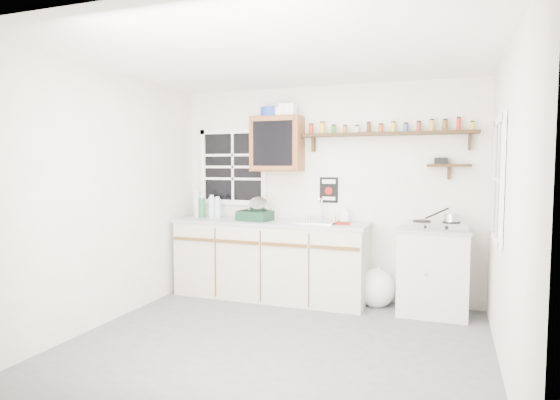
{
  "coord_description": "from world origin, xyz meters",
  "views": [
    {
      "loc": [
        1.4,
        -3.8,
        1.58
      ],
      "look_at": [
        -0.19,
        0.55,
        1.23
      ],
      "focal_mm": 30.0,
      "sensor_mm": 36.0,
      "label": 1
    }
  ],
  "objects_px": {
    "right_cabinet": "(433,271)",
    "spice_shelf": "(387,133)",
    "upper_cabinet": "(277,144)",
    "dish_rack": "(256,213)",
    "hotplate": "(436,225)",
    "main_cabinet": "(270,259)"
  },
  "relations": [
    {
      "from": "main_cabinet",
      "to": "upper_cabinet",
      "type": "relative_size",
      "value": 3.55
    },
    {
      "from": "right_cabinet",
      "to": "spice_shelf",
      "type": "height_order",
      "value": "spice_shelf"
    },
    {
      "from": "right_cabinet",
      "to": "dish_rack",
      "type": "height_order",
      "value": "dish_rack"
    },
    {
      "from": "right_cabinet",
      "to": "dish_rack",
      "type": "relative_size",
      "value": 2.25
    },
    {
      "from": "right_cabinet",
      "to": "upper_cabinet",
      "type": "relative_size",
      "value": 1.4
    },
    {
      "from": "upper_cabinet",
      "to": "dish_rack",
      "type": "bearing_deg",
      "value": -136.12
    },
    {
      "from": "main_cabinet",
      "to": "upper_cabinet",
      "type": "height_order",
      "value": "upper_cabinet"
    },
    {
      "from": "upper_cabinet",
      "to": "dish_rack",
      "type": "height_order",
      "value": "upper_cabinet"
    },
    {
      "from": "spice_shelf",
      "to": "hotplate",
      "type": "distance_m",
      "value": 1.15
    },
    {
      "from": "upper_cabinet",
      "to": "hotplate",
      "type": "height_order",
      "value": "upper_cabinet"
    },
    {
      "from": "upper_cabinet",
      "to": "right_cabinet",
      "type": "bearing_deg",
      "value": -3.76
    },
    {
      "from": "right_cabinet",
      "to": "spice_shelf",
      "type": "bearing_deg",
      "value": 160.43
    },
    {
      "from": "upper_cabinet",
      "to": "hotplate",
      "type": "distance_m",
      "value": 2.03
    },
    {
      "from": "upper_cabinet",
      "to": "spice_shelf",
      "type": "xyz_separation_m",
      "value": [
        1.27,
        0.07,
        0.11
      ]
    },
    {
      "from": "main_cabinet",
      "to": "dish_rack",
      "type": "height_order",
      "value": "dish_rack"
    },
    {
      "from": "main_cabinet",
      "to": "dish_rack",
      "type": "distance_m",
      "value": 0.57
    },
    {
      "from": "main_cabinet",
      "to": "upper_cabinet",
      "type": "distance_m",
      "value": 1.37
    },
    {
      "from": "dish_rack",
      "to": "upper_cabinet",
      "type": "bearing_deg",
      "value": 50.18
    },
    {
      "from": "upper_cabinet",
      "to": "hotplate",
      "type": "relative_size",
      "value": 1.07
    },
    {
      "from": "upper_cabinet",
      "to": "dish_rack",
      "type": "relative_size",
      "value": 1.61
    },
    {
      "from": "main_cabinet",
      "to": "right_cabinet",
      "type": "bearing_deg",
      "value": 0.79
    },
    {
      "from": "upper_cabinet",
      "to": "hotplate",
      "type": "xyz_separation_m",
      "value": [
        1.82,
        -0.14,
        -0.88
      ]
    }
  ]
}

